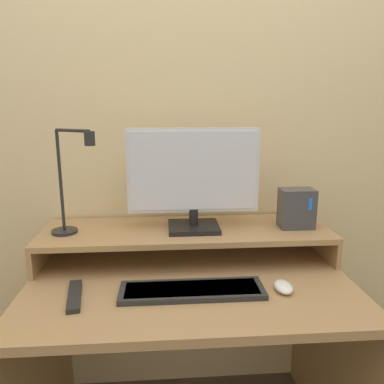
# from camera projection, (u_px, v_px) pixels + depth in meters

# --- Properties ---
(wall_back) EXTENTS (6.00, 0.05, 2.50)m
(wall_back) POSITION_uv_depth(u_px,v_px,m) (183.00, 124.00, 1.61)
(wall_back) COLOR beige
(wall_back) RESTS_ON ground_plane
(desk) EXTENTS (1.14, 0.72, 0.72)m
(desk) POSITION_uv_depth(u_px,v_px,m) (190.00, 331.00, 1.39)
(desk) COLOR #A87F51
(desk) RESTS_ON ground_plane
(monitor_shelf) EXTENTS (1.14, 0.34, 0.12)m
(monitor_shelf) POSITION_uv_depth(u_px,v_px,m) (186.00, 233.00, 1.50)
(monitor_shelf) COLOR #A87F51
(monitor_shelf) RESTS_ON desk
(monitor) EXTENTS (0.51, 0.17, 0.40)m
(monitor) POSITION_uv_depth(u_px,v_px,m) (194.00, 178.00, 1.44)
(monitor) COLOR black
(monitor) RESTS_ON monitor_shelf
(desk_lamp) EXTENTS (0.20, 0.14, 0.40)m
(desk_lamp) POSITION_uv_depth(u_px,v_px,m) (71.00, 189.00, 1.38)
(desk_lamp) COLOR black
(desk_lamp) RESTS_ON monitor_shelf
(router_dock) EXTENTS (0.13, 0.09, 0.16)m
(router_dock) POSITION_uv_depth(u_px,v_px,m) (297.00, 208.00, 1.49)
(router_dock) COLOR #3D3D42
(router_dock) RESTS_ON monitor_shelf
(keyboard) EXTENTS (0.47, 0.14, 0.02)m
(keyboard) POSITION_uv_depth(u_px,v_px,m) (191.00, 290.00, 1.23)
(keyboard) COLOR #282828
(keyboard) RESTS_ON desk
(mouse) EXTENTS (0.06, 0.09, 0.03)m
(mouse) POSITION_uv_depth(u_px,v_px,m) (283.00, 287.00, 1.24)
(mouse) COLOR white
(mouse) RESTS_ON desk
(remote_control) EXTENTS (0.07, 0.20, 0.02)m
(remote_control) POSITION_uv_depth(u_px,v_px,m) (75.00, 296.00, 1.20)
(remote_control) COLOR black
(remote_control) RESTS_ON desk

